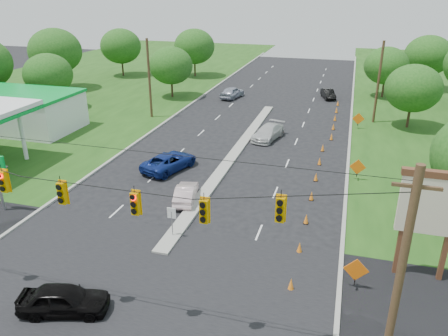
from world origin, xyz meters
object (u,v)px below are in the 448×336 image
(black_sedan, at_px, (64,300))
(white_sedan, at_px, (186,193))
(gas_station, at_px, (10,110))
(pylon_sign, at_px, (436,209))
(blue_pickup, at_px, (169,161))

(black_sedan, bearing_deg, white_sedan, -22.71)
(gas_station, relative_size, pylon_sign, 3.22)
(pylon_sign, xyz_separation_m, white_sedan, (-15.26, 4.66, -3.37))
(pylon_sign, distance_m, black_sedan, 18.70)
(blue_pickup, bearing_deg, pylon_sign, 171.20)
(pylon_sign, height_order, white_sedan, pylon_sign)
(gas_station, relative_size, black_sedan, 4.68)
(black_sedan, distance_m, blue_pickup, 17.66)
(gas_station, height_order, black_sedan, gas_station)
(black_sedan, bearing_deg, gas_station, 27.95)
(black_sedan, xyz_separation_m, blue_pickup, (-1.99, 17.55, 0.02))
(pylon_sign, xyz_separation_m, black_sedan, (-16.67, -7.81, -3.28))
(pylon_sign, height_order, blue_pickup, pylon_sign)
(gas_station, distance_m, black_sedan, 30.57)
(gas_station, height_order, blue_pickup, gas_station)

